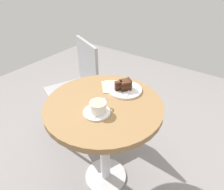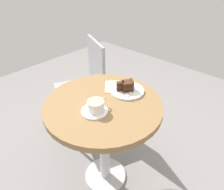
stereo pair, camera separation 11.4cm
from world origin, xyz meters
name	(u,v)px [view 1 (the left image)]	position (x,y,z in m)	size (l,w,h in m)	color
ground_plane	(106,177)	(0.00, 0.00, -0.01)	(4.40, 4.40, 0.01)	gray
cafe_table	(104,119)	(0.00, 0.00, 0.58)	(0.69, 0.69, 0.70)	olive
saucer	(97,112)	(-0.09, -0.03, 0.71)	(0.15, 0.15, 0.01)	white
coffee_cup	(98,107)	(-0.08, -0.03, 0.74)	(0.12, 0.09, 0.06)	white
teaspoon	(98,116)	(-0.12, -0.05, 0.71)	(0.09, 0.03, 0.00)	silver
cake_plate	(125,90)	(0.19, -0.03, 0.71)	(0.21, 0.21, 0.01)	white
cake_slice	(124,85)	(0.18, -0.03, 0.74)	(0.10, 0.09, 0.07)	#381E14
fork	(128,92)	(0.16, -0.06, 0.72)	(0.13, 0.05, 0.00)	silver
napkin	(115,86)	(0.19, 0.05, 0.70)	(0.23, 0.23, 0.00)	beige
cafe_chair	(79,83)	(0.32, 0.52, 0.51)	(0.50, 0.50, 0.86)	#9E9EA3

